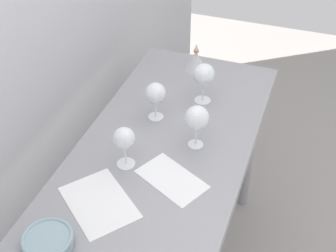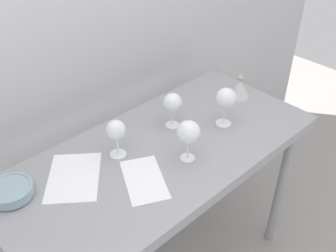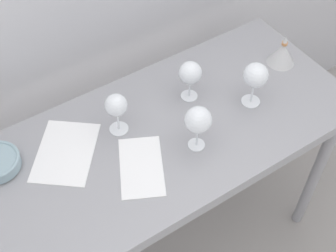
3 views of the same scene
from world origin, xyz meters
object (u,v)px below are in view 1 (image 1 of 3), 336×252
Objects in this scene: tasting_sheet_lower at (172,179)px; wine_glass_near_right at (204,75)px; wine_glass_far_right at (155,94)px; decanter_funnel at (196,60)px; wine_glass_near_center at (197,118)px; wine_glass_far_left at (124,139)px; tasting_sheet_upper at (99,202)px; tasting_bowl at (48,241)px.

wine_glass_near_right is at bearing 30.41° from tasting_sheet_lower.
decanter_funnel is (0.42, -0.04, -0.07)m from wine_glass_far_right.
wine_glass_near_center is at bearing -168.77° from wine_glass_near_right.
decanter_funnel is (0.73, -0.05, -0.07)m from wine_glass_far_left.
wine_glass_far_left is at bearing 176.32° from decanter_funnel.
wine_glass_near_right is at bearing 11.23° from wine_glass_near_center.
wine_glass_far_left is 0.67× the size of tasting_sheet_lower.
wine_glass_far_right is at bearing 174.08° from decanter_funnel.
wine_glass_far_left reaches higher than wine_glass_far_right.
wine_glass_near_right is 0.52m from tasting_sheet_lower.
wine_glass_near_center is at bearing 9.63° from tasting_sheet_upper.
wine_glass_near_right is 1.11× the size of wine_glass_far_right.
tasting_bowl is (-0.22, 0.07, 0.03)m from tasting_sheet_upper.
wine_glass_near_right reaches higher than tasting_sheet_lower.
wine_glass_far_left is 1.01× the size of wine_glass_far_right.
wine_glass_near_right reaches higher than tasting_bowl.
wine_glass_near_right reaches higher than wine_glass_near_center.
decanter_funnel reaches higher than tasting_sheet_lower.
wine_glass_near_right reaches higher than wine_glass_far_right.
wine_glass_near_right is (0.29, 0.06, 0.00)m from wine_glass_near_center.
wine_glass_far_right is 1.05× the size of tasting_bowl.
wine_glass_far_left reaches higher than tasting_sheet_lower.
wine_glass_near_center is at bearing -162.99° from decanter_funnel.
wine_glass_far_left is at bearing -10.04° from tasting_bowl.
wine_glass_near_right reaches higher than decanter_funnel.
wine_glass_near_center is at bearing 19.71° from tasting_sheet_lower.
wine_glass_far_left is 1.25× the size of decanter_funnel.
tasting_sheet_lower is 1.57× the size of tasting_bowl.
wine_glass_far_right reaches higher than tasting_bowl.
wine_glass_near_center is at bearing -118.69° from wine_glass_far_right.
tasting_bowl is at bearing 154.94° from wine_glass_near_center.
wine_glass_far_left reaches higher than decanter_funnel.
wine_glass_near_right is 1.16× the size of tasting_bowl.
tasting_sheet_upper is 1.71× the size of tasting_bowl.
wine_glass_far_left is 0.22m from tasting_sheet_lower.
tasting_sheet_upper is (-0.69, 0.16, -0.13)m from wine_glass_near_right.
tasting_bowl is at bearing 173.98° from decanter_funnel.
decanter_funnel is (0.94, -0.06, 0.05)m from tasting_sheet_upper.
wine_glass_near_right is at bearing 25.49° from tasting_sheet_upper.
wine_glass_near_center reaches higher than tasting_sheet_upper.
tasting_sheet_lower is at bearing -169.46° from decanter_funnel.
wine_glass_near_center reaches higher than tasting_bowl.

